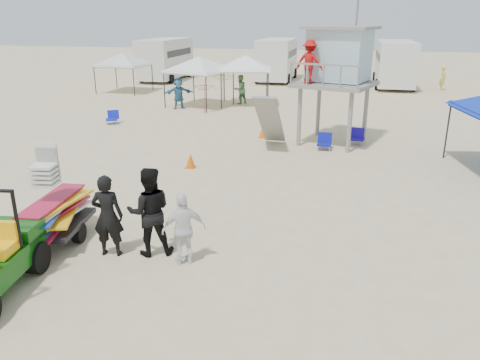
# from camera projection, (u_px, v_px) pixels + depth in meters

# --- Properties ---
(ground) EXTENTS (140.00, 140.00, 0.00)m
(ground) POSITION_uv_depth(u_px,v_px,m) (178.00, 296.00, 8.69)
(ground) COLOR beige
(ground) RESTS_ON ground
(surf_trailer) EXTENTS (1.46, 2.33, 2.04)m
(surf_trailer) POSITION_uv_depth(u_px,v_px,m) (53.00, 208.00, 10.54)
(surf_trailer) COLOR black
(surf_trailer) RESTS_ON ground
(man_left) EXTENTS (0.72, 0.53, 1.82)m
(man_left) POSITION_uv_depth(u_px,v_px,m) (108.00, 216.00, 9.92)
(man_left) COLOR black
(man_left) RESTS_ON ground
(man_mid) EXTENTS (1.17, 1.06, 1.97)m
(man_mid) POSITION_uv_depth(u_px,v_px,m) (150.00, 212.00, 9.94)
(man_mid) COLOR black
(man_mid) RESTS_ON ground
(man_right) EXTENTS (0.97, 0.79, 1.55)m
(man_right) POSITION_uv_depth(u_px,v_px,m) (184.00, 229.00, 9.60)
(man_right) COLOR white
(man_right) RESTS_ON ground
(lifeguard_tower) EXTENTS (3.50, 3.50, 4.47)m
(lifeguard_tower) POSITION_uv_depth(u_px,v_px,m) (335.00, 60.00, 18.25)
(lifeguard_tower) COLOR gray
(lifeguard_tower) RESTS_ON ground
(canopy_white_a) EXTENTS (3.76, 3.76, 3.21)m
(canopy_white_a) POSITION_uv_depth(u_px,v_px,m) (199.00, 59.00, 26.37)
(canopy_white_a) COLOR black
(canopy_white_a) RESTS_ON ground
(canopy_white_b) EXTENTS (3.10, 3.10, 3.03)m
(canopy_white_b) POSITION_uv_depth(u_px,v_px,m) (123.00, 55.00, 31.61)
(canopy_white_b) COLOR black
(canopy_white_b) RESTS_ON ground
(canopy_white_c) EXTENTS (3.27, 3.27, 3.26)m
(canopy_white_c) POSITION_uv_depth(u_px,v_px,m) (245.00, 58.00, 26.80)
(canopy_white_c) COLOR black
(canopy_white_c) RESTS_ON ground
(umbrella_a) EXTENTS (1.79, 1.82, 1.58)m
(umbrella_a) POSITION_uv_depth(u_px,v_px,m) (204.00, 98.00, 25.03)
(umbrella_a) COLOR #B91333
(umbrella_a) RESTS_ON ground
(umbrella_b) EXTENTS (2.50, 2.53, 1.90)m
(umbrella_b) POSITION_uv_depth(u_px,v_px,m) (223.00, 90.00, 26.88)
(umbrella_b) COLOR yellow
(umbrella_b) RESTS_ON ground
(cone_near) EXTENTS (0.34, 0.34, 0.50)m
(cone_near) POSITION_uv_depth(u_px,v_px,m) (263.00, 132.00, 20.02)
(cone_near) COLOR #E46307
(cone_near) RESTS_ON ground
(cone_far) EXTENTS (0.34, 0.34, 0.50)m
(cone_far) POSITION_uv_depth(u_px,v_px,m) (191.00, 161.00, 16.00)
(cone_far) COLOR #DE5807
(cone_far) RESTS_ON ground
(beach_chair_a) EXTENTS (0.72, 0.80, 0.64)m
(beach_chair_a) POSITION_uv_depth(u_px,v_px,m) (112.00, 117.00, 22.67)
(beach_chair_a) COLOR #101CB6
(beach_chair_a) RESTS_ON ground
(beach_chair_b) EXTENTS (0.54, 0.58, 0.64)m
(beach_chair_b) POSITION_uv_depth(u_px,v_px,m) (324.00, 141.00, 18.24)
(beach_chair_b) COLOR #0D1493
(beach_chair_b) RESTS_ON ground
(beach_chair_c) EXTENTS (0.62, 0.66, 0.64)m
(beach_chair_c) POSITION_uv_depth(u_px,v_px,m) (357.00, 136.00, 19.02)
(beach_chair_c) COLOR #1C0E9F
(beach_chair_c) RESTS_ON ground
(rv_far_left) EXTENTS (2.64, 6.80, 3.25)m
(rv_far_left) POSITION_uv_depth(u_px,v_px,m) (165.00, 57.00, 38.24)
(rv_far_left) COLOR silver
(rv_far_left) RESTS_ON ground
(rv_mid_left) EXTENTS (2.65, 6.50, 3.25)m
(rv_mid_left) POSITION_uv_depth(u_px,v_px,m) (277.00, 58.00, 37.71)
(rv_mid_left) COLOR silver
(rv_mid_left) RESTS_ON ground
(rv_mid_right) EXTENTS (2.64, 7.00, 3.25)m
(rv_mid_right) POSITION_uv_depth(u_px,v_px,m) (395.00, 62.00, 34.42)
(rv_mid_right) COLOR silver
(rv_mid_right) RESTS_ON ground
(light_pole_left) EXTENTS (0.14, 0.14, 8.00)m
(light_pole_left) POSITION_uv_depth(u_px,v_px,m) (356.00, 31.00, 31.58)
(light_pole_left) COLOR slate
(light_pole_left) RESTS_ON ground
(distant_beachgoers) EXTENTS (16.77, 11.77, 1.72)m
(distant_beachgoers) POSITION_uv_depth(u_px,v_px,m) (249.00, 89.00, 27.75)
(distant_beachgoers) COLOR #4F8458
(distant_beachgoers) RESTS_ON ground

